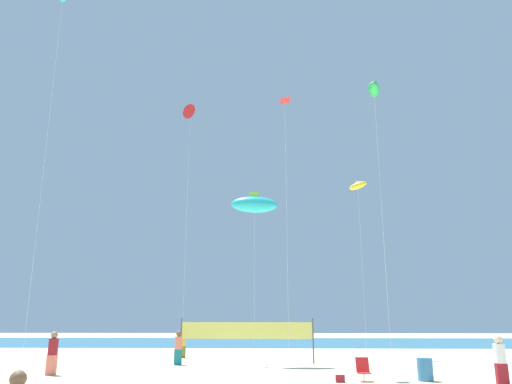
% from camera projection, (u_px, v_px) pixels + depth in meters
% --- Properties ---
extents(ocean_band, '(120.00, 20.00, 0.01)m').
position_uv_depth(ocean_band, '(249.00, 342.00, 49.09)').
color(ocean_band, teal).
rests_on(ocean_band, ground).
extents(beachgoer_maroon_shirt, '(0.42, 0.42, 1.84)m').
position_uv_depth(beachgoer_maroon_shirt, '(53.00, 352.00, 21.55)').
color(beachgoer_maroon_shirt, '#EA7260').
rests_on(beachgoer_maroon_shirt, ground).
extents(beachgoer_white_shirt, '(0.41, 0.41, 1.81)m').
position_uv_depth(beachgoer_white_shirt, '(500.00, 359.00, 17.90)').
color(beachgoer_white_shirt, maroon).
rests_on(beachgoer_white_shirt, ground).
extents(beachgoer_mustard_shirt, '(0.35, 0.35, 1.53)m').
position_uv_depth(beachgoer_mustard_shirt, '(183.00, 344.00, 30.44)').
color(beachgoer_mustard_shirt, olive).
rests_on(beachgoer_mustard_shirt, ground).
extents(beachgoer_coral_shirt, '(0.40, 0.40, 1.74)m').
position_uv_depth(beachgoer_coral_shirt, '(178.00, 347.00, 26.03)').
color(beachgoer_coral_shirt, '#19727A').
rests_on(beachgoer_coral_shirt, ground).
extents(folding_beach_chair, '(0.52, 0.65, 0.89)m').
position_uv_depth(folding_beach_chair, '(363.00, 369.00, 19.46)').
color(folding_beach_chair, red).
rests_on(folding_beach_chair, ground).
extents(trash_barrel, '(0.61, 0.61, 0.87)m').
position_uv_depth(trash_barrel, '(425.00, 369.00, 19.45)').
color(trash_barrel, teal).
rests_on(trash_barrel, ground).
extents(volleyball_net, '(7.45, 0.32, 2.40)m').
position_uv_depth(volleyball_net, '(247.00, 332.00, 27.25)').
color(volleyball_net, '#4C4C51').
rests_on(volleyball_net, ground).
extents(beach_handbag, '(0.35, 0.17, 0.28)m').
position_uv_depth(beach_handbag, '(340.00, 379.00, 18.99)').
color(beach_handbag, maroon).
rests_on(beach_handbag, ground).
extents(kite_red_delta, '(1.04, 0.74, 16.20)m').
position_uv_depth(kite_red_delta, '(190.00, 113.00, 32.53)').
color(kite_red_delta, silver).
rests_on(kite_red_delta, ground).
extents(kite_red_diamond, '(0.76, 0.76, 13.71)m').
position_uv_depth(kite_red_diamond, '(285.00, 105.00, 25.67)').
color(kite_red_diamond, silver).
rests_on(kite_red_diamond, ground).
extents(kite_green_inflatable, '(0.94, 1.74, 13.96)m').
position_uv_depth(kite_green_inflatable, '(374.00, 90.00, 24.49)').
color(kite_green_inflatable, silver).
rests_on(kite_green_inflatable, ground).
extents(kite_cyan_inflatable, '(2.76, 0.99, 9.56)m').
position_uv_depth(kite_cyan_inflatable, '(254.00, 205.00, 28.49)').
color(kite_cyan_inflatable, silver).
rests_on(kite_cyan_inflatable, ground).
extents(kite_yellow_inflatable, '(1.40, 0.92, 11.47)m').
position_uv_depth(kite_yellow_inflatable, '(358.00, 186.00, 33.17)').
color(kite_yellow_inflatable, silver).
rests_on(kite_yellow_inflatable, ground).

